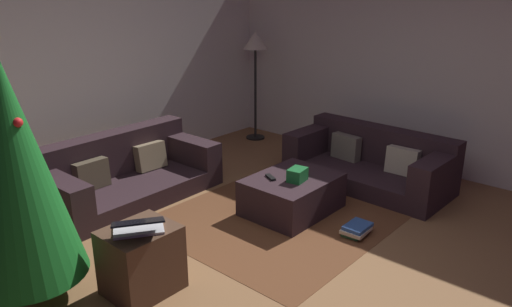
{
  "coord_description": "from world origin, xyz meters",
  "views": [
    {
      "loc": [
        -2.66,
        -2.1,
        2.21
      ],
      "look_at": [
        0.51,
        0.68,
        0.75
      ],
      "focal_mm": 34.13,
      "sensor_mm": 36.0,
      "label": 1
    }
  ],
  "objects": [
    {
      "name": "side_table",
      "position": [
        -0.83,
        0.64,
        0.26
      ],
      "size": [
        0.52,
        0.44,
        0.52
      ],
      "primitive_type": "cube",
      "color": "#4C3323",
      "rests_on": "ground_plane"
    },
    {
      "name": "corner_partition",
      "position": [
        3.14,
        0.0,
        1.3
      ],
      "size": [
        0.12,
        6.4,
        2.6
      ],
      "primitive_type": "cube",
      "color": "silver",
      "rests_on": "ground_plane"
    },
    {
      "name": "couch_right",
      "position": [
        2.24,
        0.4,
        0.25
      ],
      "size": [
        0.91,
        1.87,
        0.63
      ],
      "rotation": [
        0.0,
        0.0,
        1.55
      ],
      "color": "#2D1E23",
      "rests_on": "ground_plane"
    },
    {
      "name": "ottoman",
      "position": [
        1.02,
        0.63,
        0.19
      ],
      "size": [
        0.93,
        0.72,
        0.37
      ],
      "primitive_type": "cube",
      "color": "#2D1E23",
      "rests_on": "ground_plane"
    },
    {
      "name": "corner_lamp",
      "position": [
        2.68,
        2.6,
        1.35
      ],
      "size": [
        0.36,
        0.36,
        1.59
      ],
      "color": "black",
      "rests_on": "ground_plane"
    },
    {
      "name": "area_rug",
      "position": [
        1.02,
        0.63,
        0.0
      ],
      "size": [
        2.6,
        2.0,
        0.01
      ],
      "primitive_type": "cube",
      "color": "brown",
      "rests_on": "ground_plane"
    },
    {
      "name": "book_stack",
      "position": [
        1.01,
        -0.13,
        0.05
      ],
      "size": [
        0.3,
        0.24,
        0.11
      ],
      "color": "#387A47",
      "rests_on": "ground_plane"
    },
    {
      "name": "christmas_tree",
      "position": [
        -1.43,
        1.15,
        1.04
      ],
      "size": [
        0.81,
        0.81,
        1.96
      ],
      "color": "brown",
      "rests_on": "ground_plane"
    },
    {
      "name": "gift_box",
      "position": [
        0.97,
        0.54,
        0.44
      ],
      "size": [
        0.21,
        0.18,
        0.13
      ],
      "primitive_type": "cube",
      "rotation": [
        0.0,
        0.0,
        0.16
      ],
      "color": "#19662D",
      "rests_on": "ottoman"
    },
    {
      "name": "couch_left",
      "position": [
        0.13,
        2.26,
        0.26
      ],
      "size": [
        1.91,
        0.95,
        0.68
      ],
      "rotation": [
        0.0,
        0.0,
        3.16
      ],
      "color": "#2D1E23",
      "rests_on": "ground_plane"
    },
    {
      "name": "ground_plane",
      "position": [
        0.0,
        0.0,
        0.0
      ],
      "size": [
        6.4,
        6.4,
        0.0
      ],
      "primitive_type": "plane",
      "color": "brown"
    },
    {
      "name": "rear_partition",
      "position": [
        0.0,
        3.14,
        1.3
      ],
      "size": [
        6.4,
        0.12,
        2.6
      ],
      "primitive_type": "cube",
      "color": "silver",
      "rests_on": "ground_plane"
    },
    {
      "name": "laptop",
      "position": [
        -0.87,
        0.59,
        0.58
      ],
      "size": [
        0.53,
        0.55,
        0.19
      ],
      "color": "silver",
      "rests_on": "side_table"
    },
    {
      "name": "tv_remote",
      "position": [
        0.85,
        0.78,
        0.39
      ],
      "size": [
        0.12,
        0.17,
        0.02
      ],
      "primitive_type": "cube",
      "rotation": [
        0.0,
        0.0,
        -0.46
      ],
      "color": "black",
      "rests_on": "ottoman"
    }
  ]
}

